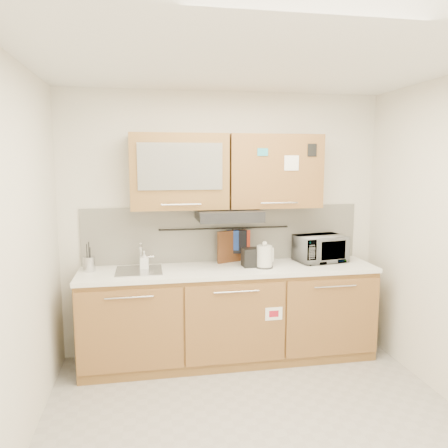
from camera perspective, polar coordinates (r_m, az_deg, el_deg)
name	(u,v)px	position (r m, az deg, el deg)	size (l,w,h in m)	color
floor	(261,432)	(3.48, 4.82, -25.41)	(3.20, 3.20, 0.00)	#9E9993
ceiling	(266,54)	(2.98, 5.47, 21.22)	(3.20, 3.20, 0.00)	white
wall_back	(224,224)	(4.41, -0.02, 0.04)	(3.20, 3.20, 0.00)	silver
wall_left	(10,265)	(2.98, -26.14, -4.79)	(3.00, 3.00, 0.00)	silver
base_cabinet	(229,319)	(4.34, 0.72, -12.31)	(2.80, 0.64, 0.88)	olive
countertop	(230,270)	(4.19, 0.74, -5.98)	(2.82, 0.62, 0.04)	white
backsplash	(224,234)	(4.42, 0.01, -1.27)	(2.80, 0.02, 0.56)	silver
upper_cabinets	(227,171)	(4.19, 0.35, 6.89)	(1.82, 0.37, 0.70)	olive
range_hood	(229,215)	(4.15, 0.59, 1.19)	(0.60, 0.46, 0.10)	black
sink	(139,271)	(4.13, -11.02, -6.00)	(0.42, 0.40, 0.26)	silver
utensil_rail	(225,228)	(4.37, 0.10, -0.57)	(0.02, 0.02, 1.30)	black
utensil_crock	(89,264)	(4.22, -17.19, -4.98)	(0.12, 0.12, 0.27)	#BBBBC0
kettle	(265,257)	(4.18, 5.32, -4.33)	(0.19, 0.19, 0.26)	silver
toaster	(255,257)	(4.23, 4.01, -4.31)	(0.24, 0.15, 0.18)	black
microwave	(320,248)	(4.52, 12.45, -3.14)	(0.48, 0.33, 0.27)	#999999
soap_bottle	(144,260)	(4.17, -10.37, -4.68)	(0.08, 0.08, 0.17)	#999999
cutting_board	(233,252)	(4.41, 1.22, -3.73)	(0.37, 0.03, 0.45)	brown
oven_mitt	(233,240)	(4.39, 1.15, -2.13)	(0.12, 0.03, 0.20)	#203E96
dark_pouch	(239,242)	(4.41, 2.01, -2.32)	(0.15, 0.04, 0.24)	black
pot_holder	(243,239)	(4.41, 2.51, -1.91)	(0.14, 0.02, 0.17)	red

